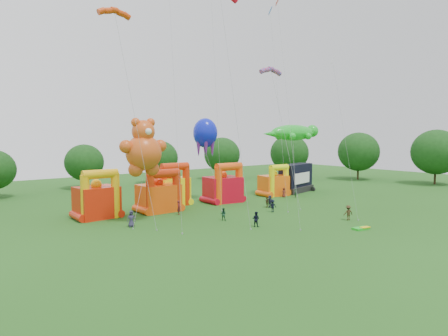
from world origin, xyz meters
TOP-DOWN VIEW (x-y plane):
  - ground at (0.00, 0.00)m, footprint 160.00×160.00m
  - tree_ring at (-1.16, 0.61)m, footprint 121.92×124.00m
  - bouncy_castle_0 at (-16.54, 27.17)m, footprint 5.45×4.51m
  - bouncy_castle_1 at (-7.95, 26.03)m, footprint 5.43×4.39m
  - bouncy_castle_2 at (-4.08, 29.36)m, footprint 5.61×4.74m
  - bouncy_castle_3 at (4.21, 26.62)m, footprint 6.03×5.12m
  - bouncy_castle_4 at (15.64, 26.49)m, footprint 5.19×4.45m
  - stage_trailer at (22.16, 27.24)m, footprint 9.02×5.19m
  - teddy_bear_kite at (-13.11, 20.95)m, footprint 6.33×5.38m
  - gecko_kite at (19.96, 25.92)m, footprint 14.40×6.53m
  - octopus_kite at (3.32, 30.38)m, footprint 4.09×7.11m
  - parafoil_kites at (-7.54, 17.03)m, footprint 28.25×11.18m
  - diamond_kites at (0.55, 16.04)m, footprint 24.17×22.35m
  - folded_kite_bundle at (5.32, 2.06)m, footprint 2.13×1.34m
  - spectator_0 at (-15.27, 19.67)m, footprint 1.11×0.89m
  - spectator_1 at (-6.87, 22.53)m, footprint 0.77×0.84m
  - spectator_2 at (-4.34, 15.84)m, footprint 0.98×0.98m
  - spectator_3 at (4.53, 15.82)m, footprint 1.31×1.02m
  - spectator_4 at (6.44, 18.91)m, footprint 1.00×0.73m
  - spectator_5 at (6.81, 18.67)m, footprint 0.65×1.73m
  - spectator_6 at (15.57, 24.08)m, footprint 0.96×0.79m
  - spectator_7 at (17.08, 22.71)m, footprint 0.62×0.69m
  - spectator_8 at (-3.42, 10.65)m, footprint 1.01×1.10m
  - spectator_9 at (8.40, 5.99)m, footprint 1.44×1.16m

SIDE VIEW (x-z plane):
  - ground at x=0.00m, z-range 0.00..0.00m
  - folded_kite_bundle at x=5.32m, z-range -0.02..0.29m
  - spectator_4 at x=6.44m, z-range 0.00..1.57m
  - spectator_7 at x=17.08m, z-range 0.00..1.59m
  - spectator_2 at x=-4.34m, z-range 0.00..1.60m
  - spectator_6 at x=15.57m, z-range 0.00..1.68m
  - spectator_3 at x=4.53m, z-range 0.00..1.79m
  - spectator_8 at x=-3.42m, z-range 0.00..1.84m
  - spectator_5 at x=6.81m, z-range 0.00..1.84m
  - spectator_1 at x=-6.87m, z-range 0.00..1.93m
  - spectator_9 at x=8.40m, z-range 0.00..1.95m
  - spectator_0 at x=-15.27m, z-range 0.00..1.98m
  - bouncy_castle_4 at x=15.64m, z-range -0.67..5.02m
  - bouncy_castle_1 at x=-7.95m, z-range -0.75..5.43m
  - bouncy_castle_3 at x=4.21m, z-range -0.79..5.71m
  - bouncy_castle_0 at x=-16.54m, z-range -0.79..5.74m
  - bouncy_castle_2 at x=-4.08m, z-range -0.81..5.91m
  - stage_trailer at x=22.16m, z-range -0.10..5.30m
  - tree_ring at x=-1.16m, z-range 0.22..12.30m
  - teddy_bear_kite at x=-13.11m, z-range 0.57..13.74m
  - gecko_kite at x=19.96m, z-range 1.48..14.41m
  - octopus_kite at x=3.32m, z-range 3.39..17.19m
  - parafoil_kites at x=-7.54m, z-range -1.92..27.46m
  - diamond_kites at x=0.55m, z-range -5.46..36.98m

